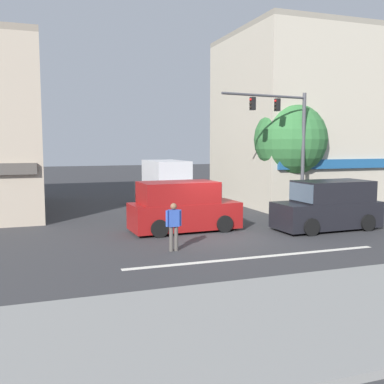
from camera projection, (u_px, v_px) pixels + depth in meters
name	position (u px, v px, depth m)	size (l,w,h in m)	color
ground_plane	(217.00, 236.00, 17.96)	(120.00, 120.00, 0.00)	#333335
lane_marking_stripe	(258.00, 257.00, 14.68)	(9.00, 0.24, 0.01)	silver
sidewalk_curb	(364.00, 307.00, 9.99)	(40.00, 5.00, 0.16)	gray
building_right_corner	(333.00, 120.00, 29.28)	(13.82, 8.85, 10.46)	#B7AD99
street_tree	(290.00, 140.00, 24.35)	(3.96, 3.96, 5.90)	#4C3823
utility_pole_far_right	(304.00, 136.00, 26.71)	(1.40, 0.22, 7.97)	brown
traffic_light_mast	(288.00, 134.00, 21.98)	(4.85, 0.85, 6.20)	#47474C
van_crossing_center	(183.00, 208.00, 18.98)	(4.68, 2.19, 2.11)	maroon
van_parked_curbside	(328.00, 206.00, 19.35)	(4.64, 2.13, 2.11)	black
box_truck_approaching_near	(164.00, 187.00, 25.65)	(2.38, 5.66, 2.75)	#999EA3
pedestrian_mid_crossing	(174.00, 224.00, 15.44)	(0.57, 0.23, 1.67)	#4C4742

